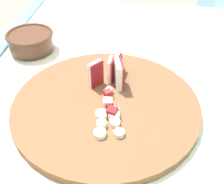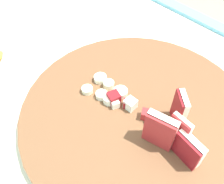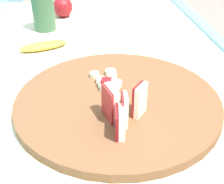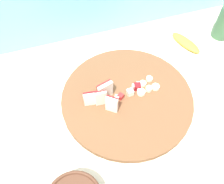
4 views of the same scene
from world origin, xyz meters
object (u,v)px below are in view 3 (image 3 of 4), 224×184
apple_dice_pile (112,90)px  banana_peel (43,46)px  small_jar (43,10)px  cutting_board (118,101)px  banana_slice_rows (107,79)px  apple_wedge_fan (122,108)px  whole_apple (63,7)px

apple_dice_pile → banana_peel: bearing=28.6°
small_jar → banana_peel: bearing=-179.0°
cutting_board → banana_slice_rows: banana_slice_rows is taller
apple_wedge_fan → whole_apple: (0.70, 0.11, -0.01)m
cutting_board → whole_apple: 0.63m
banana_slice_rows → whole_apple: whole_apple is taller
apple_dice_pile → banana_peel: 0.35m
apple_wedge_fan → whole_apple: apple_wedge_fan is taller
small_jar → cutting_board: bearing=-159.8°
cutting_board → banana_peel: banana_peel is taller
banana_peel → apple_wedge_fan: bearing=-157.2°
cutting_board → apple_dice_pile: bearing=31.6°
apple_wedge_fan → banana_peel: (0.41, 0.17, -0.04)m
cutting_board → banana_slice_rows: bearing=11.0°
apple_dice_pile → cutting_board: bearing=-148.4°
cutting_board → banana_peel: (0.32, 0.18, 0.00)m
cutting_board → apple_wedge_fan: bearing=176.3°
banana_peel → whole_apple: size_ratio=1.93×
cutting_board → banana_peel: 0.37m
apple_dice_pile → banana_peel: apple_dice_pile is taller
small_jar → whole_apple: 0.14m
apple_wedge_fan → apple_dice_pile: apple_wedge_fan is taller
whole_apple → small_jar: bearing=153.9°
banana_slice_rows → small_jar: (0.42, 0.17, 0.04)m
apple_dice_pile → small_jar: bearing=19.8°
banana_peel → whole_apple: whole_apple is taller
apple_dice_pile → small_jar: small_jar is taller
apple_dice_pile → banana_slice_rows: 0.05m
whole_apple → apple_wedge_fan: bearing=-170.8°
apple_wedge_fan → banana_peel: apple_wedge_fan is taller
banana_slice_rows → whole_apple: (0.54, 0.10, 0.01)m
apple_wedge_fan → apple_dice_pile: size_ratio=1.00×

